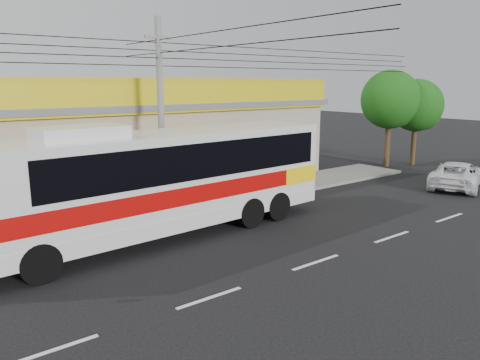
# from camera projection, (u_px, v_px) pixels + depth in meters

# --- Properties ---
(ground) EXTENTS (120.00, 120.00, 0.00)m
(ground) POSITION_uv_depth(u_px,v_px,m) (264.00, 241.00, 16.51)
(ground) COLOR black
(ground) RESTS_ON ground
(sidewalk) EXTENTS (30.00, 3.20, 0.15)m
(sidewalk) POSITION_uv_depth(u_px,v_px,m) (177.00, 205.00, 21.13)
(sidewalk) COLOR slate
(sidewalk) RESTS_ON ground
(lane_markings) EXTENTS (50.00, 0.12, 0.01)m
(lane_markings) POSITION_uv_depth(u_px,v_px,m) (316.00, 262.00, 14.58)
(lane_markings) COLOR silver
(lane_markings) RESTS_ON ground
(storefront_building) EXTENTS (22.60, 9.20, 5.70)m
(storefront_building) POSITION_uv_depth(u_px,v_px,m) (123.00, 144.00, 24.96)
(storefront_building) COLOR #9E9280
(storefront_building) RESTS_ON ground
(coach_bus) EXTENTS (13.69, 3.58, 4.18)m
(coach_bus) POSITION_uv_depth(u_px,v_px,m) (166.00, 175.00, 16.74)
(coach_bus) COLOR silver
(coach_bus) RESTS_ON ground
(motorbike_red) EXTENTS (2.10, 1.00, 1.06)m
(motorbike_red) POSITION_uv_depth(u_px,v_px,m) (114.00, 211.00, 17.89)
(motorbike_red) COLOR #980B0D
(motorbike_red) RESTS_ON sidewalk
(white_car) EXTENTS (5.48, 3.92, 1.39)m
(white_car) POSITION_uv_depth(u_px,v_px,m) (457.00, 175.00, 24.84)
(white_car) COLOR silver
(white_car) RESTS_ON ground
(utility_pole) EXTENTS (34.00, 14.00, 8.08)m
(utility_pole) POSITION_uv_depth(u_px,v_px,m) (159.00, 53.00, 18.73)
(utility_pole) COLOR slate
(utility_pole) RESTS_ON ground
(tree_near) EXTENTS (3.81, 3.81, 6.32)m
(tree_near) POSITION_uv_depth(u_px,v_px,m) (392.00, 102.00, 30.53)
(tree_near) COLOR #372016
(tree_near) RESTS_ON ground
(tree_far) EXTENTS (3.46, 3.46, 5.73)m
(tree_far) POSITION_uv_depth(u_px,v_px,m) (418.00, 107.00, 31.09)
(tree_far) COLOR #372016
(tree_far) RESTS_ON ground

